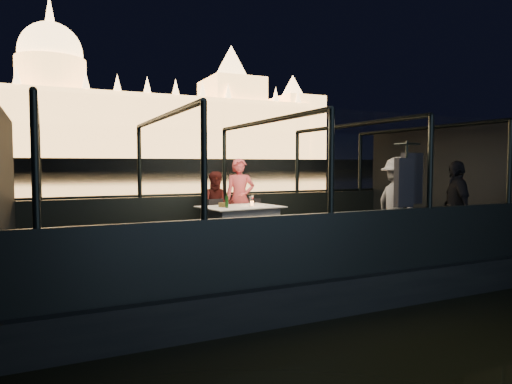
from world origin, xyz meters
name	(u,v)px	position (x,y,z in m)	size (l,w,h in m)	color
river_water	(65,176)	(0.00, 80.00, 0.00)	(500.00, 500.00, 0.00)	black
boat_hull	(266,280)	(0.00, 0.00, 0.00)	(8.60, 4.40, 1.00)	black
boat_deck	(266,254)	(0.00, 0.00, 0.48)	(8.00, 4.00, 0.04)	black
gunwale_port	(225,216)	(0.00, 2.00, 0.95)	(8.00, 0.08, 0.90)	black
gunwale_starboard	(330,245)	(0.00, -2.00, 0.95)	(8.00, 0.08, 0.90)	black
cabin_glass_port	(224,162)	(0.00, 2.00, 2.10)	(8.00, 0.02, 1.40)	#99B2B2
cabin_glass_starboard	(331,161)	(0.00, -2.00, 2.10)	(8.00, 0.02, 1.40)	#99B2B2
cabin_roof_glass	(266,121)	(0.00, 0.00, 2.80)	(8.00, 4.00, 0.02)	#99B2B2
end_wall_fore	(6,194)	(-4.00, 0.00, 1.65)	(0.02, 4.00, 2.30)	black
end_wall_aft	(434,184)	(4.00, 0.00, 1.65)	(0.02, 4.00, 2.30)	black
canopy_ribs	(266,188)	(0.00, 0.00, 1.65)	(8.00, 4.00, 2.30)	black
embankment	(52,167)	(0.00, 210.00, 1.00)	(400.00, 140.00, 6.00)	#423D33
parliament_building	(52,90)	(0.00, 175.00, 29.00)	(220.00, 32.00, 60.00)	#F2D18C
dining_table_central	(240,226)	(-0.17, 0.73, 0.89)	(1.45, 1.05, 0.77)	silver
chair_port_left	(219,220)	(-0.40, 1.30, 0.95)	(0.40, 0.40, 0.85)	black
chair_port_right	(255,218)	(0.43, 1.37, 0.95)	(0.39, 0.39, 0.83)	black
coat_stand	(406,207)	(1.57, -1.75, 1.40)	(0.53, 0.43, 1.92)	black
person_woman_coral	(240,203)	(0.16, 1.53, 1.25)	(0.60, 0.40, 1.68)	#E35257
person_man_maroon	(217,204)	(-0.34, 1.53, 1.25)	(0.68, 0.53, 1.41)	#421412
passenger_stripe	(398,204)	(2.17, -0.92, 1.35)	(1.10, 0.62, 1.69)	white
passenger_dark	(456,206)	(2.87, -1.56, 1.35)	(0.95, 0.40, 1.62)	black
wine_bottle	(227,200)	(-0.51, 0.57, 1.42)	(0.06, 0.06, 0.27)	#143714
bread_basket	(223,205)	(-0.50, 0.76, 1.31)	(0.19, 0.19, 0.07)	brown
amber_candle	(252,203)	(0.10, 0.80, 1.31)	(0.06, 0.06, 0.09)	orange
plate_near	(270,205)	(0.38, 0.59, 1.27)	(0.21, 0.21, 0.01)	white
plate_far	(224,205)	(-0.38, 1.03, 1.27)	(0.22, 0.22, 0.01)	silver
wine_glass_white	(227,202)	(-0.49, 0.61, 1.36)	(0.06, 0.06, 0.17)	silver
wine_glass_red	(252,200)	(0.17, 0.92, 1.36)	(0.06, 0.06, 0.18)	silver
wine_glass_empty	(250,201)	(0.01, 0.68, 1.36)	(0.06, 0.06, 0.19)	silver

